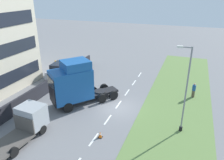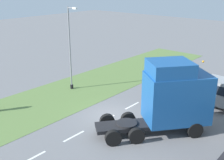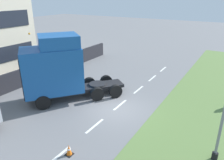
{
  "view_description": "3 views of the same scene",
  "coord_description": "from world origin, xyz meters",
  "px_view_note": "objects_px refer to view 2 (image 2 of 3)",
  "views": [
    {
      "loc": [
        -6.67,
        19.14,
        11.63
      ],
      "look_at": [
        0.94,
        -1.17,
        2.57
      ],
      "focal_mm": 35.0,
      "sensor_mm": 36.0,
      "label": 1
    },
    {
      "loc": [
        12.52,
        -14.57,
        9.65
      ],
      "look_at": [
        -0.59,
        0.64,
        2.6
      ],
      "focal_mm": 45.0,
      "sensor_mm": 36.0,
      "label": 2
    },
    {
      "loc": [
        -6.82,
        11.74,
        7.51
      ],
      "look_at": [
        0.2,
        0.1,
        2.19
      ],
      "focal_mm": 35.0,
      "sensor_mm": 36.0,
      "label": 3
    }
  ],
  "objects_px": {
    "lamp_post": "(71,52)",
    "traffic_cone_lead": "(147,92)",
    "flatbed_truck": "(221,92)",
    "lorry_cab": "(173,97)"
  },
  "relations": [
    {
      "from": "lorry_cab",
      "to": "flatbed_truck",
      "type": "xyz_separation_m",
      "value": [
        1.07,
        5.96,
        -1.16
      ]
    },
    {
      "from": "lamp_post",
      "to": "traffic_cone_lead",
      "type": "bearing_deg",
      "value": 28.69
    },
    {
      "from": "lamp_post",
      "to": "lorry_cab",
      "type": "bearing_deg",
      "value": -4.71
    },
    {
      "from": "flatbed_truck",
      "to": "traffic_cone_lead",
      "type": "relative_size",
      "value": 9.26
    },
    {
      "from": "lamp_post",
      "to": "flatbed_truck",
      "type": "bearing_deg",
      "value": 22.63
    },
    {
      "from": "flatbed_truck",
      "to": "lamp_post",
      "type": "xyz_separation_m",
      "value": [
        -12.11,
        -5.05,
        2.28
      ]
    },
    {
      "from": "lorry_cab",
      "to": "traffic_cone_lead",
      "type": "bearing_deg",
      "value": 177.03
    },
    {
      "from": "flatbed_truck",
      "to": "lamp_post",
      "type": "relative_size",
      "value": 0.7
    },
    {
      "from": "lamp_post",
      "to": "traffic_cone_lead",
      "type": "xyz_separation_m",
      "value": [
        6.22,
        3.4,
        -3.32
      ]
    },
    {
      "from": "lorry_cab",
      "to": "traffic_cone_lead",
      "type": "distance_m",
      "value": 6.84
    }
  ]
}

